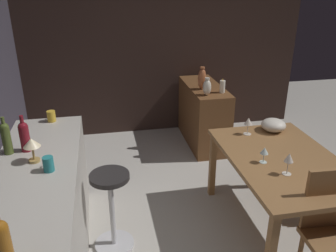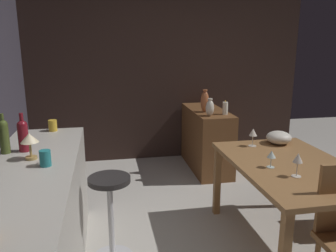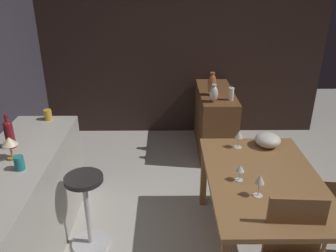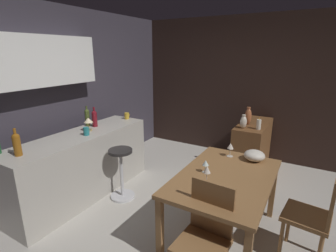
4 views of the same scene
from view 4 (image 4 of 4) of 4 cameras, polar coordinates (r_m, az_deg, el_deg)
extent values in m
plane|color=#B7B2A8|center=(3.23, 3.25, -21.10)|extent=(9.00, 9.00, 0.00)
cube|color=#38333D|center=(4.03, -24.19, 5.43)|extent=(5.20, 0.10, 2.60)
cube|color=white|center=(3.71, -27.87, 12.76)|extent=(1.70, 0.32, 0.64)
cube|color=#33231E|center=(5.10, 13.69, 8.41)|extent=(0.10, 4.40, 2.60)
cube|color=olive|center=(2.73, 12.79, -11.15)|extent=(1.39, 0.90, 0.04)
cube|color=olive|center=(2.57, -1.86, -22.48)|extent=(0.06, 0.06, 0.70)
cube|color=olive|center=(3.56, 9.44, -10.85)|extent=(0.06, 0.06, 0.70)
cube|color=olive|center=(3.40, 22.44, -13.30)|extent=(0.06, 0.06, 0.70)
cube|color=#B2ADA3|center=(3.76, -18.65, -8.30)|extent=(2.10, 0.60, 0.90)
cube|color=brown|center=(4.58, 18.34, -4.34)|extent=(1.10, 0.44, 0.82)
cube|color=olive|center=(2.30, 7.46, -25.14)|extent=(0.42, 0.42, 0.04)
cube|color=olive|center=(2.28, 9.81, -17.84)|extent=(0.05, 0.38, 0.49)
cylinder|color=olive|center=(2.61, 5.49, -25.80)|extent=(0.04, 0.04, 0.42)
cube|color=olive|center=(2.86, 28.65, -17.38)|extent=(0.44, 0.44, 0.04)
cube|color=olive|center=(2.74, 33.15, -13.80)|extent=(0.38, 0.07, 0.48)
cylinder|color=olive|center=(2.88, 24.03, -22.38)|extent=(0.04, 0.04, 0.45)
cylinder|color=olive|center=(3.14, 25.48, -19.06)|extent=(0.04, 0.04, 0.45)
cylinder|color=olive|center=(3.12, 31.56, -20.24)|extent=(0.04, 0.04, 0.45)
cylinder|color=#262323|center=(3.45, -10.68, -5.55)|extent=(0.32, 0.32, 0.04)
cylinder|color=silver|center=(3.60, -10.38, -10.68)|extent=(0.04, 0.04, 0.67)
cylinder|color=silver|center=(3.76, -10.12, -15.18)|extent=(0.34, 0.34, 0.03)
cylinder|color=silver|center=(2.55, 8.62, -12.50)|extent=(0.07, 0.07, 0.00)
cylinder|color=silver|center=(2.52, 8.67, -11.41)|extent=(0.01, 0.01, 0.11)
cone|color=silver|center=(2.48, 8.76, -9.61)|extent=(0.07, 0.07, 0.07)
cylinder|color=silver|center=(2.75, 8.36, -10.21)|extent=(0.06, 0.06, 0.00)
cylinder|color=silver|center=(2.73, 8.39, -9.44)|extent=(0.01, 0.01, 0.08)
cone|color=silver|center=(2.70, 8.45, -8.17)|extent=(0.07, 0.07, 0.06)
cylinder|color=silver|center=(3.20, 13.70, -6.60)|extent=(0.08, 0.08, 0.00)
cylinder|color=silver|center=(3.18, 13.76, -5.75)|extent=(0.01, 0.01, 0.10)
cone|color=silver|center=(3.15, 13.86, -4.34)|extent=(0.08, 0.08, 0.07)
ellipsoid|color=beige|center=(3.14, 18.84, -6.28)|extent=(0.24, 0.24, 0.12)
cylinder|color=maroon|center=(3.89, -16.15, 1.32)|extent=(0.08, 0.08, 0.20)
sphere|color=maroon|center=(3.86, -16.27, 2.75)|extent=(0.08, 0.08, 0.08)
cylinder|color=maroon|center=(3.85, -16.33, 3.59)|extent=(0.03, 0.03, 0.07)
cylinder|color=#475623|center=(3.96, -17.65, 1.59)|extent=(0.07, 0.07, 0.22)
sphere|color=#475623|center=(3.93, -17.79, 3.12)|extent=(0.07, 0.07, 0.07)
cylinder|color=#475623|center=(3.92, -17.85, 3.85)|extent=(0.03, 0.03, 0.06)
cylinder|color=#8C5114|center=(3.12, -30.77, -3.96)|extent=(0.08, 0.08, 0.21)
sphere|color=#8C5114|center=(3.09, -31.05, -2.16)|extent=(0.08, 0.08, 0.08)
cylinder|color=#8C5114|center=(3.08, -31.21, -1.10)|extent=(0.03, 0.03, 0.07)
cylinder|color=gold|center=(4.22, -9.25, 2.25)|extent=(0.08, 0.08, 0.10)
torus|color=gold|center=(4.26, -8.82, 2.47)|extent=(0.05, 0.01, 0.05)
cylinder|color=teal|center=(3.52, -17.89, -1.13)|extent=(0.07, 0.07, 0.11)
torus|color=teal|center=(3.55, -17.32, -0.85)|extent=(0.05, 0.01, 0.05)
cylinder|color=#A58447|center=(3.72, -17.29, -0.87)|extent=(0.08, 0.08, 0.02)
cylinder|color=#A58447|center=(3.70, -17.37, 0.04)|extent=(0.02, 0.02, 0.10)
cone|color=beige|center=(3.68, -17.48, 1.29)|extent=(0.12, 0.12, 0.06)
cylinder|color=white|center=(4.11, 19.70, 0.34)|extent=(0.07, 0.07, 0.15)
ellipsoid|color=yellow|center=(4.09, 19.82, 1.53)|extent=(0.01, 0.01, 0.03)
ellipsoid|color=#B26038|center=(4.31, 17.55, 2.05)|extent=(0.11, 0.11, 0.27)
cylinder|color=#B26038|center=(4.28, 17.71, 3.92)|extent=(0.06, 0.06, 0.02)
ellipsoid|color=beige|center=(4.09, 16.59, 0.85)|extent=(0.10, 0.10, 0.20)
cylinder|color=beige|center=(4.07, 16.71, 2.32)|extent=(0.06, 0.06, 0.02)
camera|label=1|loc=(2.15, -62.00, 12.76)|focal=37.10mm
camera|label=2|loc=(2.16, -59.07, 1.28)|focal=36.15mm
camera|label=3|loc=(1.50, -63.71, 19.02)|focal=37.00mm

